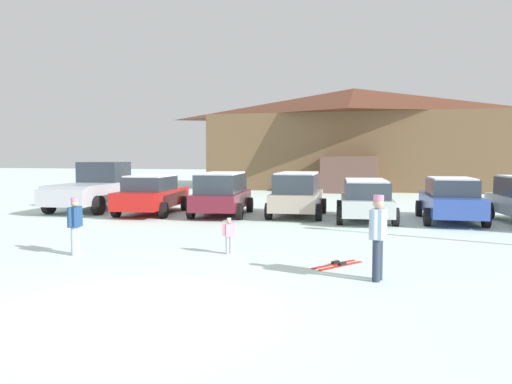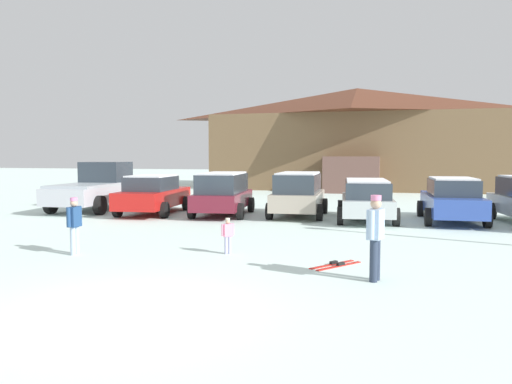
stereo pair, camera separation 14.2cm
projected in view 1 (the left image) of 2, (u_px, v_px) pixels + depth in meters
ground at (134, 313)px, 7.70m from camera, size 160.00×160.00×0.00m
ski_lodge at (354, 138)px, 38.12m from camera, size 21.10×11.84×7.57m
parked_red_sedan at (152, 194)px, 20.84m from camera, size 2.48×4.74×1.63m
parked_maroon_van at (222, 193)px, 20.30m from camera, size 2.46×4.42×1.76m
parked_beige_suv at (297, 193)px, 19.97m from camera, size 2.25×4.08×1.77m
parked_silver_wagon at (365, 198)px, 18.67m from camera, size 2.40×4.59×1.55m
parked_blue_hatchback at (450, 199)px, 18.36m from camera, size 2.21×4.67×1.64m
pickup_truck at (95, 188)px, 22.47m from camera, size 2.77×5.62×2.15m
skier_child_in_pink_snowsuit at (229, 234)px, 12.29m from camera, size 0.27×0.24×0.89m
skier_adult_in_blue_parka at (378, 233)px, 9.61m from camera, size 0.34×0.60×1.67m
skier_teen_in_navy_coat at (75, 223)px, 12.15m from camera, size 0.21×0.52×1.41m
pair_of_skis at (338, 264)px, 11.02m from camera, size 1.05×1.28×0.08m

